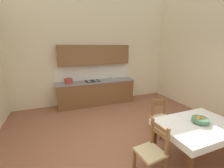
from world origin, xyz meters
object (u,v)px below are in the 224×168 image
(fruit_bowl, at_px, (200,120))
(dining_table, at_px, (197,129))
(kitchen_cabinetry, at_px, (96,82))
(dining_chair_tv_side, at_px, (152,151))
(dining_chair_kitchen_side, at_px, (162,118))

(fruit_bowl, bearing_deg, dining_table, -158.36)
(kitchen_cabinetry, bearing_deg, dining_table, -73.57)
(dining_table, bearing_deg, kitchen_cabinetry, 106.43)
(kitchen_cabinetry, distance_m, dining_chair_tv_side, 3.56)
(kitchen_cabinetry, xyz_separation_m, fruit_bowl, (1.11, -3.51, -0.04))
(dining_chair_kitchen_side, xyz_separation_m, fruit_bowl, (0.12, -0.92, 0.37))
(dining_chair_kitchen_side, height_order, fruit_bowl, dining_chair_kitchen_side)
(dining_table, bearing_deg, dining_chair_tv_side, 179.60)
(kitchen_cabinetry, height_order, dining_chair_tv_side, kitchen_cabinetry)
(dining_chair_tv_side, bearing_deg, kitchen_cabinetry, 90.70)
(dining_table, height_order, fruit_bowl, fruit_bowl)
(dining_table, bearing_deg, fruit_bowl, 21.64)
(dining_chair_tv_side, relative_size, dining_chair_kitchen_side, 1.00)
(kitchen_cabinetry, relative_size, dining_chair_tv_side, 3.08)
(kitchen_cabinetry, bearing_deg, dining_chair_kitchen_side, -69.03)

